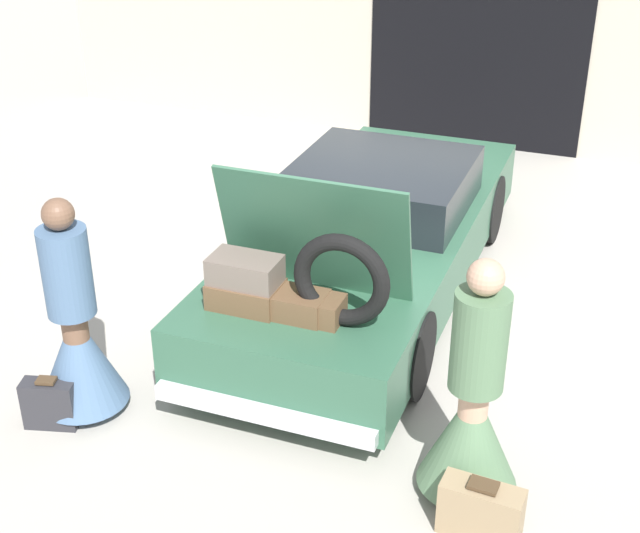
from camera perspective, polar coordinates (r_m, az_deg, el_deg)
ground_plane at (r=8.39m, az=3.21°, el=-1.52°), size 40.00×40.00×0.00m
garage_wall_back at (r=11.87m, az=10.12°, el=14.14°), size 12.00×0.14×2.80m
car at (r=8.11m, az=3.26°, el=1.84°), size 1.80×4.88×1.72m
person_left at (r=6.73m, az=-15.31°, el=-4.51°), size 0.66×0.66×1.72m
person_right at (r=5.82m, az=9.72°, el=-9.39°), size 0.66×0.66×1.73m
suitcase_beside_left_person at (r=6.84m, az=-16.89°, el=-8.40°), size 0.42×0.26×0.41m
suitcase_beside_right_person at (r=5.79m, az=10.25°, el=-15.14°), size 0.52×0.24×0.41m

